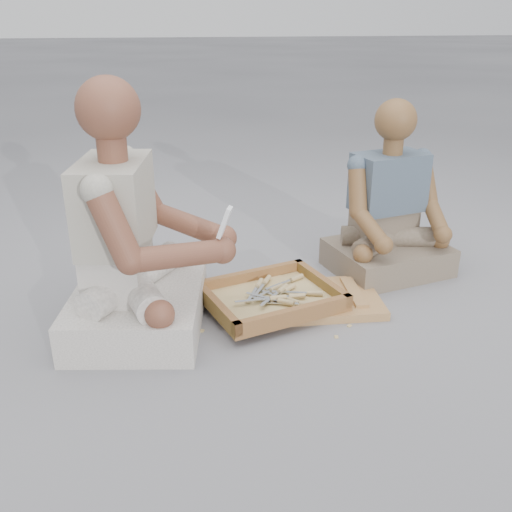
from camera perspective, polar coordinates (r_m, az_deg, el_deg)
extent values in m
plane|color=gray|center=(2.27, 2.31, -8.40)|extent=(60.00, 60.00, 0.00)
cube|color=#A66940|center=(2.53, 5.86, -4.39)|extent=(0.58, 0.40, 0.04)
cube|color=brown|center=(2.45, 1.53, -4.53)|extent=(0.64, 0.57, 0.02)
cube|color=brown|center=(2.60, -0.54, -2.02)|extent=(0.52, 0.19, 0.05)
cube|color=brown|center=(2.28, 3.90, -5.82)|extent=(0.52, 0.19, 0.05)
cube|color=brown|center=(2.55, 6.56, -2.62)|extent=(0.16, 0.42, 0.05)
cube|color=brown|center=(2.34, -3.96, -5.05)|extent=(0.16, 0.42, 0.05)
cube|color=#D0B97B|center=(2.45, 1.53, -4.28)|extent=(0.56, 0.49, 0.01)
cube|color=silver|center=(2.53, 2.27, -2.87)|extent=(0.14, 0.09, 0.00)
cylinder|color=tan|center=(2.60, 4.08, -2.19)|extent=(0.07, 0.05, 0.02)
cube|color=silver|center=(2.38, 2.51, -4.71)|extent=(0.15, 0.05, 0.00)
cylinder|color=tan|center=(2.38, 5.16, -4.81)|extent=(0.07, 0.04, 0.02)
cube|color=silver|center=(2.41, 0.62, -4.08)|extent=(0.13, 0.10, 0.00)
cylinder|color=tan|center=(2.37, 3.02, -4.61)|extent=(0.07, 0.06, 0.02)
cube|color=silver|center=(2.39, 1.40, -4.29)|extent=(0.11, 0.12, 0.00)
cylinder|color=tan|center=(2.48, 2.68, -3.28)|extent=(0.06, 0.07, 0.02)
cube|color=silver|center=(2.41, 1.55, -4.15)|extent=(0.15, 0.02, 0.00)
cylinder|color=tan|center=(2.43, 4.13, -4.00)|extent=(0.07, 0.02, 0.02)
cube|color=silver|center=(2.42, 1.81, -4.11)|extent=(0.12, 0.11, 0.00)
cylinder|color=tan|center=(2.50, 3.35, -3.22)|extent=(0.07, 0.06, 0.02)
cube|color=silver|center=(2.47, 3.34, -3.62)|extent=(0.15, 0.05, 0.00)
cylinder|color=tan|center=(2.47, 5.89, -3.73)|extent=(0.07, 0.04, 0.02)
cube|color=silver|center=(2.44, -0.35, -3.83)|extent=(0.08, 0.14, 0.00)
cylinder|color=tan|center=(2.53, 0.34, -2.75)|extent=(0.05, 0.07, 0.02)
cube|color=silver|center=(2.47, 0.30, -3.45)|extent=(0.08, 0.14, 0.00)
cylinder|color=tan|center=(2.57, 1.08, -2.41)|extent=(0.05, 0.07, 0.02)
cube|color=silver|center=(2.38, -0.35, -4.45)|extent=(0.15, 0.02, 0.00)
cylinder|color=tan|center=(2.40, 2.22, -4.19)|extent=(0.07, 0.03, 0.02)
cube|color=silver|center=(2.46, 1.50, -3.80)|extent=(0.11, 0.12, 0.00)
cylinder|color=tan|center=(2.41, 3.65, -4.50)|extent=(0.06, 0.07, 0.02)
cube|color=silver|center=(2.44, 0.23, -4.00)|extent=(0.13, 0.10, 0.00)
cylinder|color=tan|center=(2.51, 2.06, -3.21)|extent=(0.07, 0.06, 0.02)
cube|color=#D0B97B|center=(2.46, 0.35, -5.62)|extent=(0.02, 0.02, 0.00)
cube|color=#D0B97B|center=(2.30, 8.04, -8.02)|extent=(0.02, 0.02, 0.00)
cube|color=#D0B97B|center=(2.68, -4.04, -3.13)|extent=(0.02, 0.02, 0.00)
cube|color=#D0B97B|center=(2.39, 9.32, -6.90)|extent=(0.02, 0.02, 0.00)
cube|color=#D0B97B|center=(2.50, -4.86, -5.13)|extent=(0.02, 0.02, 0.00)
cube|color=#D0B97B|center=(2.33, -5.42, -7.47)|extent=(0.02, 0.02, 0.00)
cube|color=#D0B97B|center=(2.60, -3.94, -3.96)|extent=(0.02, 0.02, 0.00)
cube|color=#D0B97B|center=(2.49, 0.02, -5.16)|extent=(0.02, 0.02, 0.00)
cube|color=#D0B97B|center=(2.78, 0.31, -1.98)|extent=(0.02, 0.02, 0.00)
cube|color=#D0B97B|center=(2.75, -2.02, -2.30)|extent=(0.02, 0.02, 0.00)
cube|color=silver|center=(2.37, -11.64, -5.10)|extent=(0.59, 0.70, 0.16)
cube|color=silver|center=(2.31, -13.60, -1.12)|extent=(0.27, 0.38, 0.20)
cube|color=#ADA899|center=(2.21, -13.95, 5.09)|extent=(0.30, 0.43, 0.33)
sphere|color=brown|center=(2.13, -14.58, 14.08)|extent=(0.23, 0.23, 0.23)
sphere|color=brown|center=(2.27, -3.20, 1.83)|extent=(0.10, 0.10, 0.10)
sphere|color=brown|center=(2.15, -3.36, 0.56)|extent=(0.10, 0.10, 0.10)
cube|color=#7C6859|center=(2.90, 12.98, -0.12)|extent=(0.62, 0.54, 0.14)
cube|color=#7C6859|center=(2.88, 12.62, 3.05)|extent=(0.33, 0.25, 0.17)
cube|color=#4E606B|center=(2.81, 13.12, 7.21)|extent=(0.37, 0.28, 0.28)
sphere|color=brown|center=(2.74, 13.80, 13.07)|extent=(0.19, 0.19, 0.19)
sphere|color=brown|center=(2.80, 18.19, 2.05)|extent=(0.09, 0.09, 0.09)
sphere|color=brown|center=(2.61, 12.64, 1.09)|extent=(0.09, 0.09, 0.09)
cube|color=white|center=(2.11, -3.16, 3.39)|extent=(0.07, 0.07, 0.12)
cube|color=black|center=(2.10, -3.17, 3.67)|extent=(0.03, 0.04, 0.04)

